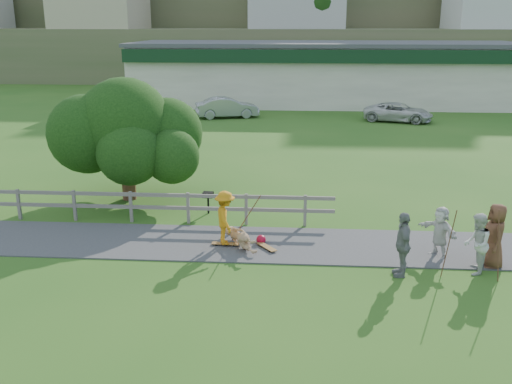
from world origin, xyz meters
TOP-DOWN VIEW (x-y plane):
  - ground at (0.00, 0.00)m, footprint 260.00×260.00m
  - path at (0.00, 1.50)m, footprint 34.00×3.00m
  - fence at (-4.62, 3.30)m, footprint 15.05×0.10m
  - strip_mall at (4.00, 34.94)m, footprint 32.50×10.75m
  - skater_rider at (-0.47, 1.27)m, footprint 0.92×1.22m
  - skater_fallen at (0.02, 1.20)m, footprint 1.68×1.25m
  - spectator_a at (6.63, -0.17)m, footprint 0.86×0.98m
  - spectator_b at (4.58, -0.46)m, footprint 0.45×1.07m
  - spectator_c at (7.25, 0.29)m, footprint 0.63×0.94m
  - spectator_d at (5.91, 0.95)m, footprint 1.17×1.44m
  - car_silver at (-3.40, 26.14)m, footprint 4.78×2.75m
  - car_white at (8.75, 25.32)m, footprint 5.13×3.43m
  - tree at (-4.84, 5.95)m, footprint 5.71×5.71m
  - bbq at (-1.48, 4.41)m, footprint 0.39×0.31m
  - longboard_rider at (-0.47, 1.27)m, footprint 0.86×0.26m
  - longboard_fallen at (0.82, 1.10)m, footprint 0.68×0.81m
  - helmet at (0.62, 1.55)m, footprint 0.30×0.30m
  - pole_rider at (0.13, 1.67)m, footprint 0.03×0.03m
  - pole_spec_left at (5.78, -0.50)m, footprint 0.03×0.03m
  - pole_spec_right at (7.02, -0.68)m, footprint 0.03×0.03m

SIDE VIEW (x-z plane):
  - ground at x=0.00m, z-range 0.00..0.00m
  - path at x=0.00m, z-range 0.00..0.04m
  - longboard_rider at x=-0.47m, z-range 0.00..0.09m
  - longboard_fallen at x=0.82m, z-range 0.00..0.10m
  - helmet at x=0.62m, z-range 0.00..0.30m
  - skater_fallen at x=0.02m, z-range 0.00..0.63m
  - bbq at x=-1.48m, z-range 0.00..0.80m
  - car_white at x=8.75m, z-range 0.00..1.31m
  - fence at x=-4.62m, z-range 0.17..1.27m
  - car_silver at x=-3.40m, z-range 0.00..1.49m
  - spectator_d at x=5.91m, z-range 0.00..1.54m
  - skater_rider at x=-0.47m, z-range 0.00..1.68m
  - spectator_a at x=6.63m, z-range 0.00..1.72m
  - spectator_b at x=4.58m, z-range 0.00..1.81m
  - pole_rider at x=0.13m, z-range 0.00..1.82m
  - spectator_c at x=7.25m, z-range 0.00..1.87m
  - pole_spec_left at x=5.78m, z-range 0.00..1.94m
  - pole_spec_right at x=7.02m, z-range 0.00..2.03m
  - tree at x=-4.84m, z-range 0.00..4.33m
  - strip_mall at x=4.00m, z-range 0.03..5.13m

